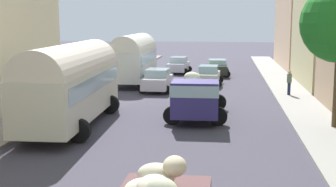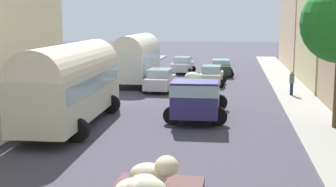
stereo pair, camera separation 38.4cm
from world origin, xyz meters
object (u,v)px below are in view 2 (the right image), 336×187
Objects in this scene: cargo_truck_1 at (196,97)px; car_1 at (221,68)px; car_2 at (160,80)px; car_0 at (212,76)px; pedestrian_2 at (292,82)px; parked_bus_2 at (137,57)px; parked_bus_1 at (72,81)px; car_3 at (182,65)px.

car_1 is at bearing 87.96° from cargo_truck_1.
car_0 is at bearing 46.23° from car_2.
cargo_truck_1 is at bearing -90.68° from car_0.
pedestrian_2 reaches higher than car_1.
parked_bus_2 is at bearing 179.12° from car_0.
parked_bus_2 is at bearing 89.71° from parked_bus_1.
car_0 is 0.97× the size of car_3.
car_2 is 11.39m from car_3.
car_0 is 0.91× the size of car_1.
car_0 is (0.15, 12.62, -0.41)m from cargo_truck_1.
cargo_truck_1 is at bearing -65.61° from parked_bus_2.
car_2 is 2.17× the size of pedestrian_2.
cargo_truck_1 is 20.60m from car_3.
car_3 is (-3.68, 1.57, 0.02)m from car_1.
car_2 is at bearing 77.39° from parked_bus_1.
car_3 is at bearing 156.96° from car_1.
pedestrian_2 is (4.99, -11.06, 0.25)m from car_1.
pedestrian_2 is at bearing -7.86° from car_2.
pedestrian_2 is at bearing 53.81° from cargo_truck_1.
cargo_truck_1 is at bearing -81.60° from car_3.
parked_bus_2 is 13.99m from cargo_truck_1.
parked_bus_1 is 2.57× the size of car_3.
cargo_truck_1 is at bearing 20.71° from parked_bus_1.
car_3 is (0.32, 11.39, -0.02)m from car_2.
pedestrian_2 is at bearing 40.86° from parked_bus_1.
car_3 is at bearing 88.37° from car_2.
cargo_truck_1 is 1.60× the size of car_1.
parked_bus_2 is at bearing 114.39° from cargo_truck_1.
parked_bus_2 is (0.07, 14.92, -0.03)m from parked_bus_1.
car_2 is 9.09m from pedestrian_2.
car_3 is (-3.16, 7.75, 0.01)m from car_0.
car_3 reaches higher than car_1.
cargo_truck_1 is 3.72× the size of pedestrian_2.
car_2 reaches higher than car_1.
parked_bus_2 reaches higher than car_2.
parked_bus_2 is 12.51m from pedestrian_2.
pedestrian_2 is at bearing -23.50° from parked_bus_2.
parked_bus_2 is 1.26× the size of cargo_truck_1.
pedestrian_2 is at bearing -65.71° from car_1.
car_0 is (5.91, -0.09, -1.38)m from parked_bus_2.
car_2 is at bearing -112.18° from car_1.
car_2 reaches higher than car_0.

